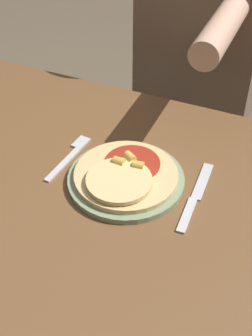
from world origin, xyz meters
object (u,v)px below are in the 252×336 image
Objects in this scene: pizza at (125,175)px; person_diner at (201,48)px; knife at (195,197)px; fork at (71,155)px; plate at (126,179)px; dining_table at (99,227)px.

person_diner is at bearing 91.19° from pizza.
pizza is 0.16m from knife.
pizza is at bearing -88.81° from person_diner.
fork is (-0.15, 0.03, -0.02)m from pizza.
plate is 1.16× the size of knife.
plate is 0.60m from person_diner.
pizza is (-0.00, -0.01, 0.02)m from plate.
pizza is (0.04, 0.05, 0.13)m from dining_table.
person_diner is (-0.01, 0.60, 0.03)m from plate.
person_diner is at bearing 91.22° from plate.
fork is at bearing 169.24° from plate.
fork is at bearing 167.27° from pizza.
fork is (-0.11, 0.09, 0.11)m from dining_table.
dining_table is 0.18m from fork.
knife is (0.20, 0.07, 0.11)m from dining_table.
dining_table is at bearing -92.57° from person_diner.
pizza is 1.29× the size of fork.
plate is at bearing -175.64° from knife.
dining_table is at bearing -129.01° from pizza.
plate reaches higher than knife.
dining_table is 4.45× the size of plate.
dining_table is 0.24m from knife.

